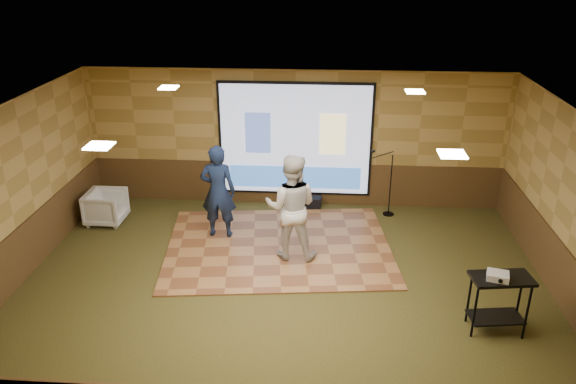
# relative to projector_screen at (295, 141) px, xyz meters

# --- Properties ---
(ground) EXTENTS (9.00, 9.00, 0.00)m
(ground) POSITION_rel_projector_screen_xyz_m (0.00, -3.44, -1.47)
(ground) COLOR #2B3217
(ground) RESTS_ON ground
(room_shell) EXTENTS (9.04, 7.04, 3.02)m
(room_shell) POSITION_rel_projector_screen_xyz_m (0.00, -3.44, 0.62)
(room_shell) COLOR #B1904A
(room_shell) RESTS_ON ground
(wainscot_back) EXTENTS (9.00, 0.04, 0.95)m
(wainscot_back) POSITION_rel_projector_screen_xyz_m (0.00, 0.04, -1.00)
(wainscot_back) COLOR #4A3818
(wainscot_back) RESTS_ON ground
(wainscot_left) EXTENTS (0.04, 7.00, 0.95)m
(wainscot_left) POSITION_rel_projector_screen_xyz_m (-4.48, -3.44, -1.00)
(wainscot_left) COLOR #4A3818
(wainscot_left) RESTS_ON ground
(wainscot_right) EXTENTS (0.04, 7.00, 0.95)m
(wainscot_right) POSITION_rel_projector_screen_xyz_m (4.48, -3.44, -1.00)
(wainscot_right) COLOR #4A3818
(wainscot_right) RESTS_ON ground
(projector_screen) EXTENTS (3.32, 0.06, 2.52)m
(projector_screen) POSITION_rel_projector_screen_xyz_m (0.00, 0.00, 0.00)
(projector_screen) COLOR black
(projector_screen) RESTS_ON room_shell
(downlight_nw) EXTENTS (0.32, 0.32, 0.02)m
(downlight_nw) POSITION_rel_projector_screen_xyz_m (-2.20, -1.64, 1.50)
(downlight_nw) COLOR #FFE5BF
(downlight_nw) RESTS_ON room_shell
(downlight_ne) EXTENTS (0.32, 0.32, 0.02)m
(downlight_ne) POSITION_rel_projector_screen_xyz_m (2.20, -1.64, 1.50)
(downlight_ne) COLOR #FFE5BF
(downlight_ne) RESTS_ON room_shell
(downlight_sw) EXTENTS (0.32, 0.32, 0.02)m
(downlight_sw) POSITION_rel_projector_screen_xyz_m (-2.20, -4.94, 1.50)
(downlight_sw) COLOR #FFE5BF
(downlight_sw) RESTS_ON room_shell
(downlight_se) EXTENTS (0.32, 0.32, 0.02)m
(downlight_se) POSITION_rel_projector_screen_xyz_m (2.20, -4.94, 1.50)
(downlight_se) COLOR #FFE5BF
(downlight_se) RESTS_ON room_shell
(dance_floor) EXTENTS (4.58, 3.69, 0.03)m
(dance_floor) POSITION_rel_projector_screen_xyz_m (-0.19, -2.05, -1.46)
(dance_floor) COLOR #9E683A
(dance_floor) RESTS_ON ground
(player_left) EXTENTS (0.69, 0.45, 1.87)m
(player_left) POSITION_rel_projector_screen_xyz_m (-1.39, -1.67, -0.51)
(player_left) COLOR #152344
(player_left) RESTS_ON dance_floor
(player_right) EXTENTS (1.00, 0.80, 1.98)m
(player_right) POSITION_rel_projector_screen_xyz_m (0.08, -2.40, -0.46)
(player_right) COLOR beige
(player_right) RESTS_ON dance_floor
(av_table) EXTENTS (0.88, 0.46, 0.92)m
(av_table) POSITION_rel_projector_screen_xyz_m (3.25, -4.37, -0.84)
(av_table) COLOR black
(av_table) RESTS_ON ground
(projector) EXTENTS (0.35, 0.32, 0.10)m
(projector) POSITION_rel_projector_screen_xyz_m (3.17, -4.43, -0.50)
(projector) COLOR silver
(projector) RESTS_ON av_table
(mic_stand) EXTENTS (0.58, 0.24, 1.47)m
(mic_stand) POSITION_rel_projector_screen_xyz_m (1.99, -0.43, -0.98)
(mic_stand) COLOR black
(mic_stand) RESTS_ON ground
(banquet_chair) EXTENTS (0.77, 0.75, 0.70)m
(banquet_chair) POSITION_rel_projector_screen_xyz_m (-3.85, -1.23, -1.13)
(banquet_chair) COLOR gray
(banquet_chair) RESTS_ON ground
(duffel_bag) EXTENTS (0.42, 0.30, 0.25)m
(duffel_bag) POSITION_rel_projector_screen_xyz_m (0.39, -0.19, -1.35)
(duffel_bag) COLOR black
(duffel_bag) RESTS_ON ground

